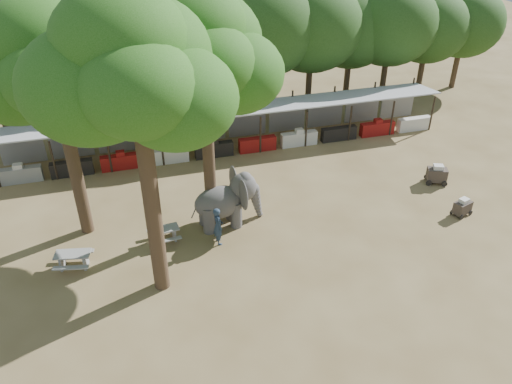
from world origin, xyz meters
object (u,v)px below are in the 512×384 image
object	(u,v)px
yard_tree_back	(199,51)
picnic_table_near	(73,258)
handler	(218,226)
picnic_table_far	(164,233)
cart_front	(463,207)
cart_back	(437,174)
yard_tree_left	(49,65)
elephant	(228,200)
yard_tree_center	(130,72)

from	to	relation	value
yard_tree_back	picnic_table_near	world-z (taller)	yard_tree_back
handler	picnic_table_far	distance (m)	2.63
cart_front	cart_back	size ratio (longest dim) A/B	0.83
cart_back	yard_tree_left	bearing A→B (deg)	-159.56
yard_tree_left	yard_tree_back	size ratio (longest dim) A/B	0.97
picnic_table_far	picnic_table_near	bearing A→B (deg)	-174.12
yard_tree_back	picnic_table_far	xyz separation A→B (m)	(-2.37, -1.12, -8.07)
elephant	cart_back	xyz separation A→B (m)	(12.18, 0.52, -0.79)
elephant	cart_front	bearing A→B (deg)	-17.15
yard_tree_back	cart_back	xyz separation A→B (m)	(13.09, 0.01, -7.98)
elephant	picnic_table_far	xyz separation A→B (m)	(-3.28, -0.61, -0.89)
yard_tree_back	cart_front	world-z (taller)	yard_tree_back
cart_front	yard_tree_center	bearing A→B (deg)	165.33
cart_front	cart_back	distance (m)	3.22
elephant	handler	xyz separation A→B (m)	(-0.83, -1.45, -0.39)
yard_tree_left	cart_back	size ratio (longest dim) A/B	7.99
yard_tree_left	yard_tree_back	xyz separation A→B (m)	(6.00, -1.00, 0.34)
elephant	picnic_table_far	world-z (taller)	elephant
handler	picnic_table_far	xyz separation A→B (m)	(-2.45, 0.84, -0.49)
elephant	cart_front	xyz separation A→B (m)	(11.61, -2.65, -0.88)
cart_front	cart_back	world-z (taller)	cart_back
yard_tree_center	elephant	bearing A→B (deg)	41.80
yard_tree_center	picnic_table_near	bearing A→B (deg)	148.56
handler	yard_tree_back	bearing A→B (deg)	-2.51
picnic_table_near	yard_tree_left	bearing A→B (deg)	93.50
yard_tree_left	cart_back	distance (m)	20.59
yard_tree_left	cart_back	world-z (taller)	yard_tree_left
elephant	handler	world-z (taller)	elephant
yard_tree_left	cart_front	distance (m)	20.49
picnic_table_far	cart_back	bearing A→B (deg)	-0.94
picnic_table_near	yard_tree_back	bearing A→B (deg)	28.34
yard_tree_back	cart_front	distance (m)	15.22
picnic_table_far	cart_back	world-z (taller)	cart_back
handler	picnic_table_far	world-z (taller)	handler
cart_back	picnic_table_far	bearing A→B (deg)	-152.42
yard_tree_back	picnic_table_near	bearing A→B (deg)	-163.47
elephant	handler	distance (m)	1.72
cart_front	picnic_table_near	bearing A→B (deg)	158.44
picnic_table_near	cart_front	bearing A→B (deg)	8.04
yard_tree_back	picnic_table_far	distance (m)	8.49
yard_tree_back	picnic_table_near	distance (m)	10.47
yard_tree_back	yard_tree_center	bearing A→B (deg)	-126.86
yard_tree_back	elephant	bearing A→B (deg)	-29.07
yard_tree_left	cart_back	xyz separation A→B (m)	(19.09, -0.99, -7.64)
picnic_table_near	cart_back	distance (m)	19.61
handler	cart_back	bearing A→B (deg)	-86.12
handler	elephant	bearing A→B (deg)	-34.61
handler	cart_back	world-z (taller)	handler
yard_tree_center	elephant	distance (m)	9.44
yard_tree_center	yard_tree_left	bearing A→B (deg)	120.96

